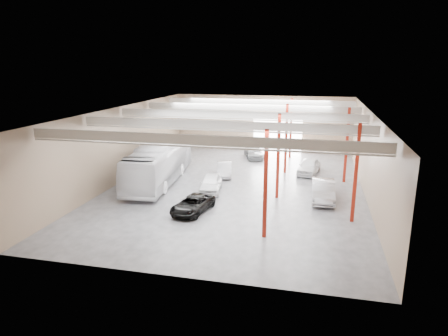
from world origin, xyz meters
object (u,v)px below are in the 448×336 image
at_px(coach_bus, 160,163).
at_px(car_row_c, 254,152).
at_px(car_row_b, 224,169).
at_px(car_right_near, 323,190).
at_px(car_row_a, 211,183).
at_px(car_right_far, 309,166).
at_px(black_sedan, 193,204).

bearing_deg(coach_bus, car_row_c, 54.01).
relative_size(coach_bus, car_row_b, 3.24).
bearing_deg(car_right_near, car_row_a, 177.49).
bearing_deg(car_right_far, coach_bus, -145.98).
relative_size(coach_bus, car_row_a, 3.09).
bearing_deg(car_right_far, black_sedan, -112.23).
distance_m(car_row_b, car_right_near, 10.92).
height_order(coach_bus, car_row_c, coach_bus).
bearing_deg(car_row_c, black_sedan, -113.15).
xyz_separation_m(car_right_near, car_right_far, (-1.31, 8.07, -0.06)).
distance_m(car_row_c, car_right_far, 8.73).
height_order(coach_bus, car_right_near, coach_bus).
xyz_separation_m(black_sedan, car_right_far, (8.19, 13.09, 0.16)).
relative_size(black_sedan, car_row_c, 0.94).
xyz_separation_m(black_sedan, car_right_near, (9.50, 5.02, 0.22)).
height_order(car_right_near, car_right_far, car_right_near).
height_order(car_row_b, car_row_c, car_row_c).
height_order(black_sedan, car_right_far, car_right_far).
relative_size(car_row_b, car_right_near, 0.81).
height_order(car_row_b, car_right_far, car_right_far).
xyz_separation_m(car_row_b, car_row_c, (1.62, 8.44, 0.01)).
relative_size(black_sedan, car_right_far, 0.98).
height_order(car_row_c, car_right_near, car_right_near).
bearing_deg(black_sedan, car_row_a, 100.22).
distance_m(car_right_near, car_right_far, 8.17).
relative_size(car_row_a, car_right_near, 0.85).
bearing_deg(car_right_near, car_row_b, 149.06).
bearing_deg(coach_bus, car_right_near, -12.82).
height_order(black_sedan, car_row_b, car_row_b).
distance_m(car_row_b, car_row_c, 8.60).
bearing_deg(car_right_far, car_row_a, -126.27).
bearing_deg(car_right_far, car_row_b, -152.01).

